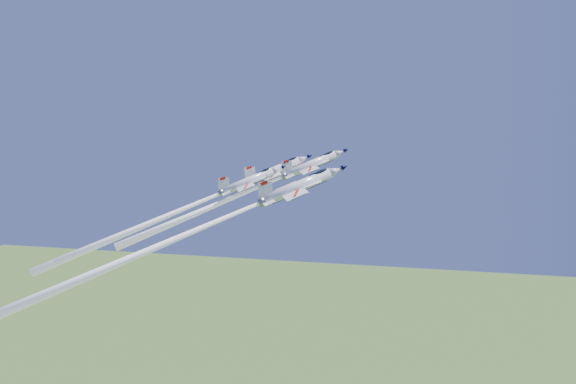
% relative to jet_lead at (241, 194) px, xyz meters
% --- Properties ---
extents(jet_lead, '(33.31, 18.10, 33.06)m').
position_rel_jet_lead_xyz_m(jet_lead, '(0.00, 0.00, 0.00)').
color(jet_lead, white).
extents(jet_left, '(39.39, 21.34, 42.40)m').
position_rel_jet_lead_xyz_m(jet_left, '(-11.79, -0.99, -3.23)').
color(jet_left, white).
extents(jet_right, '(46.17, 25.02, 49.16)m').
position_rel_jet_lead_xyz_m(jet_right, '(-6.93, -13.70, -6.12)').
color(jet_right, white).
extents(jet_slot, '(31.90, 17.34, 31.43)m').
position_rel_jet_lead_xyz_m(jet_slot, '(-10.36, -5.98, -2.65)').
color(jet_slot, white).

